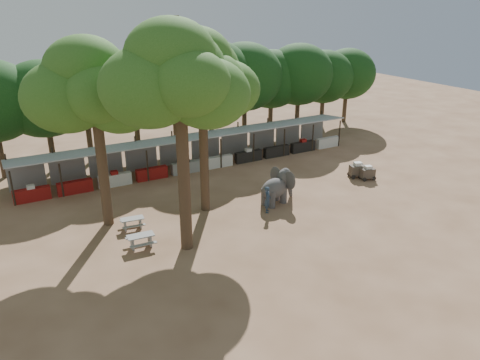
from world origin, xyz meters
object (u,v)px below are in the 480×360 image
yard_tree_left (90,88)px  cart_back (357,170)px  cart_front (368,173)px  handler (268,200)px  picnic_table_near (141,239)px  yard_tree_back (198,76)px  yard_tree_center (175,77)px  elephant (278,187)px  picnic_table_far (132,222)px

yard_tree_left → cart_back: yard_tree_left is taller
cart_front → handler: bearing=-159.5°
picnic_table_near → cart_front: cart_front is taller
yard_tree_left → yard_tree_back: size_ratio=0.97×
cart_front → yard_tree_center: bearing=-157.0°
elephant → cart_front: (8.23, 0.22, -0.58)m
picnic_table_near → picnic_table_far: bearing=87.5°
cart_front → elephant: bearing=-165.1°
yard_tree_center → yard_tree_back: yard_tree_center is taller
yard_tree_back → picnic_table_far: 9.42m
yard_tree_back → cart_front: yard_tree_back is taller
yard_tree_center → cart_front: size_ratio=9.62×
yard_tree_back → handler: bearing=-35.9°
elephant → picnic_table_near: elephant is taller
elephant → yard_tree_back: bearing=148.7°
yard_tree_back → picnic_table_near: 9.95m
yard_tree_left → elephant: yard_tree_left is taller
yard_tree_left → picnic_table_near: 8.72m
yard_tree_left → cart_back: (18.73, -1.50, -7.61)m
yard_tree_back → cart_back: size_ratio=8.09×
handler → picnic_table_near: size_ratio=1.13×
yard_tree_left → picnic_table_near: bearing=-76.2°
handler → cart_front: (9.66, 1.23, -0.33)m
cart_back → yard_tree_center: bearing=-150.7°
yard_tree_center → cart_front: 18.48m
elephant → picnic_table_far: 9.70m
yard_tree_center → cart_back: bearing=12.6°
elephant → cart_front: size_ratio=2.40×
handler → cart_front: bearing=-45.7°
handler → picnic_table_near: bearing=130.1°
yard_tree_left → cart_front: bearing=-6.7°
handler → elephant: bearing=-17.9°
elephant → yard_tree_center: bearing=-176.5°
yard_tree_left → handler: bearing=-20.2°
handler → cart_front: size_ratio=1.38×
yard_tree_back → elephant: bearing=-16.9°
yard_tree_back → picnic_table_far: (-4.78, -0.53, -8.11)m
elephant → cart_back: 7.96m
yard_tree_center → elephant: (7.85, 2.53, -8.09)m
yard_tree_center → cart_front: (16.08, 2.75, -8.67)m
elephant → cart_front: elephant is taller
yard_tree_back → yard_tree_center: bearing=-126.9°
yard_tree_back → cart_front: (13.09, -1.25, -8.00)m
elephant → cart_back: (7.88, 0.98, -0.53)m
yard_tree_center → handler: (6.42, 1.53, -8.34)m
yard_tree_center → picnic_table_far: bearing=117.1°
yard_tree_back → picnic_table_near: size_ratio=7.41×
yard_tree_center → yard_tree_back: size_ratio=1.06×
yard_tree_left → handler: size_ratio=6.36×
picnic_table_near → elephant: bearing=12.0°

